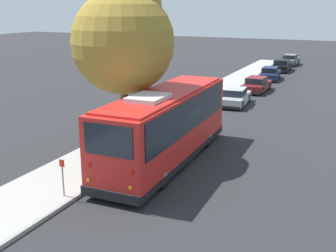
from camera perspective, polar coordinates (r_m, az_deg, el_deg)
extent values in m
plane|color=#28282B|center=(20.34, 0.22, -4.61)|extent=(160.00, 160.00, 0.00)
cube|color=#A3A099|center=(21.73, -7.35, -3.16)|extent=(80.00, 3.20, 0.15)
cube|color=gray|center=(20.93, -3.46, -3.81)|extent=(80.00, 0.14, 0.15)
cube|color=red|center=(19.54, -0.30, 0.04)|extent=(10.14, 2.69, 3.03)
cube|color=black|center=(19.96, -0.30, -3.77)|extent=(10.20, 2.74, 0.28)
cube|color=black|center=(19.37, -0.31, 1.94)|extent=(9.32, 2.76, 1.46)
cube|color=black|center=(23.98, 4.60, 4.62)|extent=(0.08, 2.16, 1.53)
cube|color=black|center=(15.01, -8.14, -1.97)|extent=(0.08, 1.98, 1.17)
cube|color=black|center=(23.85, 4.64, 6.29)|extent=(0.08, 1.78, 0.22)
cube|color=red|center=(19.17, -0.31, 4.51)|extent=(9.52, 2.45, 0.10)
cube|color=silver|center=(17.55, -2.69, 3.83)|extent=(1.88, 1.44, 0.20)
cube|color=black|center=(24.47, 4.52, 0.02)|extent=(0.16, 2.49, 0.36)
cube|color=black|center=(15.77, -7.89, -9.33)|extent=(0.16, 2.49, 0.36)
cylinder|color=red|center=(15.78, -10.90, -5.38)|extent=(0.03, 0.18, 0.18)
cylinder|color=orange|center=(15.98, -10.80, -7.20)|extent=(0.03, 0.14, 0.14)
cylinder|color=red|center=(14.90, -5.20, -6.45)|extent=(0.03, 0.18, 0.18)
cylinder|color=orange|center=(15.11, -5.15, -8.36)|extent=(0.03, 0.14, 0.14)
cube|color=white|center=(24.74, 2.76, 0.64)|extent=(0.05, 0.32, 0.18)
cube|color=white|center=(24.23, 6.41, 0.23)|extent=(0.05, 0.32, 0.18)
cube|color=black|center=(24.10, 1.22, 5.43)|extent=(0.06, 0.10, 0.24)
cylinder|color=black|center=(22.94, 0.24, -0.91)|extent=(0.98, 0.32, 0.97)
cylinder|color=slate|center=(22.94, 0.24, -0.91)|extent=(0.45, 0.33, 0.44)
cylinder|color=black|center=(22.22, 5.37, -1.55)|extent=(0.98, 0.32, 0.97)
cylinder|color=slate|center=(22.22, 5.37, -1.55)|extent=(0.45, 0.33, 0.44)
cylinder|color=black|center=(18.04, -7.11, -5.82)|extent=(0.98, 0.32, 0.97)
cylinder|color=slate|center=(18.04, -7.11, -5.82)|extent=(0.45, 0.33, 0.44)
cylinder|color=black|center=(17.11, -0.82, -6.94)|extent=(0.98, 0.32, 0.97)
cylinder|color=slate|center=(17.11, -0.82, -6.94)|extent=(0.45, 0.33, 0.44)
cube|color=#A8AAAF|center=(31.91, 9.08, 3.66)|extent=(4.24, 1.96, 0.62)
cube|color=black|center=(31.70, 9.08, 4.59)|extent=(2.05, 1.58, 0.48)
cube|color=#A8AAAF|center=(31.65, 9.10, 5.02)|extent=(1.97, 1.54, 0.05)
cube|color=black|center=(33.96, 9.80, 4.01)|extent=(0.19, 1.63, 0.20)
cube|color=black|center=(29.97, 8.23, 2.49)|extent=(0.19, 1.63, 0.20)
cylinder|color=black|center=(33.35, 8.26, 3.96)|extent=(0.63, 0.24, 0.62)
cylinder|color=slate|center=(33.35, 8.26, 3.96)|extent=(0.29, 0.24, 0.28)
cylinder|color=black|center=(33.06, 10.84, 3.73)|extent=(0.63, 0.24, 0.62)
cylinder|color=slate|center=(33.06, 10.84, 3.73)|extent=(0.29, 0.24, 0.28)
cylinder|color=black|center=(30.86, 7.18, 3.03)|extent=(0.63, 0.24, 0.62)
cylinder|color=slate|center=(30.86, 7.18, 3.03)|extent=(0.29, 0.24, 0.28)
cylinder|color=black|center=(30.55, 9.96, 2.78)|extent=(0.63, 0.24, 0.62)
cylinder|color=slate|center=(30.55, 9.96, 2.78)|extent=(0.29, 0.24, 0.28)
cube|color=maroon|center=(37.38, 11.89, 5.30)|extent=(4.29, 1.83, 0.61)
cube|color=black|center=(37.18, 11.89, 6.10)|extent=(2.05, 1.53, 0.48)
cube|color=maroon|center=(37.14, 11.91, 6.46)|extent=(1.97, 1.50, 0.05)
cube|color=black|center=(39.46, 12.68, 5.50)|extent=(0.12, 1.66, 0.20)
cube|color=black|center=(35.38, 10.98, 4.42)|extent=(0.12, 1.66, 0.20)
cylinder|color=black|center=(38.87, 11.27, 5.51)|extent=(0.62, 0.22, 0.61)
cylinder|color=slate|center=(38.87, 11.27, 5.51)|extent=(0.28, 0.23, 0.28)
cylinder|color=black|center=(38.51, 13.52, 5.28)|extent=(0.62, 0.22, 0.61)
cylinder|color=slate|center=(38.51, 13.52, 5.28)|extent=(0.28, 0.23, 0.28)
cylinder|color=black|center=(36.33, 10.14, 4.85)|extent=(0.62, 0.22, 0.61)
cylinder|color=slate|center=(36.33, 10.14, 4.85)|extent=(0.28, 0.23, 0.28)
cylinder|color=black|center=(35.94, 12.53, 4.60)|extent=(0.62, 0.22, 0.61)
cylinder|color=slate|center=(35.94, 12.53, 4.60)|extent=(0.28, 0.23, 0.28)
cube|color=#19234C|center=(43.84, 13.64, 6.73)|extent=(4.23, 1.90, 0.61)
cube|color=black|center=(43.65, 13.66, 7.41)|extent=(2.04, 1.55, 0.48)
cube|color=#19234C|center=(43.62, 13.68, 7.72)|extent=(1.96, 1.51, 0.05)
cube|color=black|center=(45.92, 13.99, 6.84)|extent=(0.18, 1.61, 0.20)
cube|color=black|center=(41.83, 13.21, 6.04)|extent=(0.18, 1.61, 0.20)
cylinder|color=black|center=(45.25, 12.91, 6.85)|extent=(0.62, 0.24, 0.61)
cylinder|color=slate|center=(45.25, 12.91, 6.85)|extent=(0.29, 0.24, 0.28)
cylinder|color=black|center=(45.05, 14.81, 6.69)|extent=(0.62, 0.24, 0.61)
cylinder|color=slate|center=(45.05, 14.81, 6.69)|extent=(0.29, 0.24, 0.28)
cylinder|color=black|center=(42.69, 12.37, 6.36)|extent=(0.62, 0.24, 0.61)
cylinder|color=slate|center=(42.69, 12.37, 6.36)|extent=(0.29, 0.24, 0.28)
cylinder|color=black|center=(42.49, 14.38, 6.19)|extent=(0.62, 0.24, 0.61)
cylinder|color=slate|center=(42.49, 14.38, 6.19)|extent=(0.29, 0.24, 0.28)
cube|color=black|center=(50.00, 15.12, 7.74)|extent=(4.40, 1.78, 0.64)
cube|color=black|center=(49.82, 15.14, 8.36)|extent=(2.09, 1.51, 0.48)
cube|color=black|center=(49.79, 15.16, 8.63)|extent=(2.01, 1.48, 0.05)
cube|color=black|center=(52.20, 15.51, 7.79)|extent=(0.10, 1.67, 0.20)
cube|color=black|center=(47.87, 14.66, 7.16)|extent=(0.10, 1.67, 0.20)
cylinder|color=black|center=(51.50, 14.49, 7.83)|extent=(0.65, 0.21, 0.65)
cylinder|color=slate|center=(51.50, 14.49, 7.83)|extent=(0.29, 0.22, 0.29)
cylinder|color=black|center=(51.26, 16.24, 7.67)|extent=(0.65, 0.21, 0.65)
cylinder|color=slate|center=(51.26, 16.24, 7.67)|extent=(0.29, 0.22, 0.29)
cylinder|color=black|center=(48.80, 13.92, 7.45)|extent=(0.65, 0.21, 0.65)
cylinder|color=slate|center=(48.80, 13.92, 7.45)|extent=(0.29, 0.22, 0.29)
cylinder|color=black|center=(48.55, 15.76, 7.28)|extent=(0.65, 0.21, 0.65)
cylinder|color=slate|center=(48.55, 15.76, 7.28)|extent=(0.29, 0.22, 0.29)
cube|color=slate|center=(55.43, 16.22, 8.43)|extent=(4.19, 1.89, 0.66)
cube|color=black|center=(55.26, 16.24, 9.01)|extent=(2.02, 1.54, 0.48)
cube|color=slate|center=(55.24, 16.26, 9.25)|extent=(1.94, 1.50, 0.05)
cube|color=black|center=(57.48, 16.64, 8.42)|extent=(0.17, 1.62, 0.20)
cube|color=black|center=(53.45, 15.72, 7.96)|extent=(0.17, 1.62, 0.20)
cylinder|color=black|center=(56.87, 15.73, 8.48)|extent=(0.69, 0.24, 0.68)
cylinder|color=slate|center=(56.87, 15.73, 8.48)|extent=(0.32, 0.24, 0.31)
cylinder|color=black|center=(56.57, 17.24, 8.33)|extent=(0.69, 0.24, 0.68)
cylinder|color=slate|center=(56.57, 17.24, 8.33)|extent=(0.32, 0.24, 0.31)
cylinder|color=black|center=(54.35, 15.12, 8.21)|extent=(0.69, 0.24, 0.68)
cylinder|color=slate|center=(54.35, 15.12, 8.21)|extent=(0.32, 0.24, 0.31)
cylinder|color=black|center=(54.04, 16.70, 8.05)|extent=(0.69, 0.24, 0.68)
cylinder|color=slate|center=(54.04, 16.70, 8.05)|extent=(0.32, 0.24, 0.31)
cylinder|color=brown|center=(20.53, -5.85, 1.34)|extent=(0.36, 0.36, 3.68)
sphere|color=olive|center=(19.94, -6.14, 11.20)|extent=(4.82, 4.82, 4.82)
sphere|color=#A58431|center=(20.40, -5.37, 15.73)|extent=(3.13, 3.13, 3.13)
cylinder|color=gray|center=(16.55, -14.02, -7.28)|extent=(0.06, 0.06, 1.19)
cube|color=red|center=(16.29, -14.19, -4.91)|extent=(0.02, 0.22, 0.28)
cylinder|color=gray|center=(17.82, -10.63, -5.65)|extent=(0.06, 0.06, 1.04)
cube|color=red|center=(17.59, -10.74, -3.65)|extent=(0.02, 0.22, 0.28)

